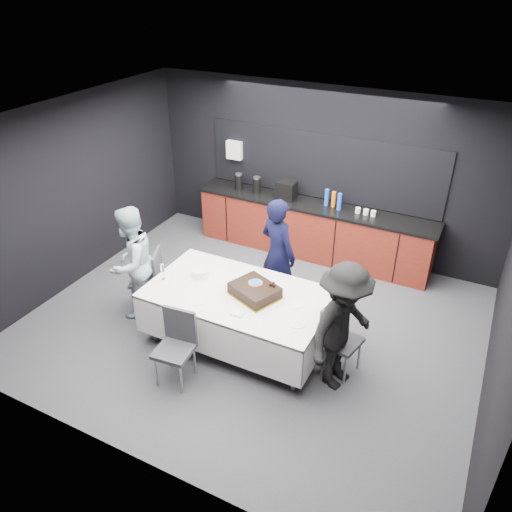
% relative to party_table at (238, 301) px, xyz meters
% --- Properties ---
extents(ground, '(6.00, 6.00, 0.00)m').
position_rel_party_table_xyz_m(ground, '(0.00, 0.40, -0.64)').
color(ground, '#424247').
rests_on(ground, ground).
extents(room_shell, '(6.04, 5.04, 2.82)m').
position_rel_party_table_xyz_m(room_shell, '(0.00, 0.40, 1.22)').
color(room_shell, white).
rests_on(room_shell, ground).
extents(kitchenette, '(4.10, 0.64, 2.05)m').
position_rel_party_table_xyz_m(kitchenette, '(-0.02, 2.62, -0.10)').
color(kitchenette, '#5D180E').
rests_on(kitchenette, ground).
extents(party_table, '(2.32, 1.32, 0.78)m').
position_rel_party_table_xyz_m(party_table, '(0.00, 0.00, 0.00)').
color(party_table, '#99999E').
rests_on(party_table, ground).
extents(cake_assembly, '(0.74, 0.68, 0.18)m').
position_rel_party_table_xyz_m(cake_assembly, '(0.22, 0.04, 0.21)').
color(cake_assembly, gold).
rests_on(cake_assembly, party_table).
extents(plate_stack, '(0.22, 0.22, 0.10)m').
position_rel_party_table_xyz_m(plate_stack, '(-0.64, 0.11, 0.19)').
color(plate_stack, white).
rests_on(plate_stack, party_table).
extents(loose_plate_near, '(0.20, 0.20, 0.01)m').
position_rel_party_table_xyz_m(loose_plate_near, '(-0.36, -0.41, 0.14)').
color(loose_plate_near, white).
rests_on(loose_plate_near, party_table).
extents(loose_plate_right_a, '(0.20, 0.20, 0.01)m').
position_rel_party_table_xyz_m(loose_plate_right_a, '(0.74, 0.08, 0.14)').
color(loose_plate_right_a, white).
rests_on(loose_plate_right_a, party_table).
extents(loose_plate_right_b, '(0.19, 0.19, 0.01)m').
position_rel_party_table_xyz_m(loose_plate_right_b, '(0.92, -0.25, 0.14)').
color(loose_plate_right_b, white).
rests_on(loose_plate_right_b, party_table).
extents(loose_plate_far, '(0.21, 0.21, 0.01)m').
position_rel_party_table_xyz_m(loose_plate_far, '(0.14, 0.31, 0.14)').
color(loose_plate_far, white).
rests_on(loose_plate_far, party_table).
extents(fork_pile, '(0.16, 0.10, 0.02)m').
position_rel_party_table_xyz_m(fork_pile, '(0.21, -0.41, 0.15)').
color(fork_pile, white).
rests_on(fork_pile, party_table).
extents(champagne_flute, '(0.06, 0.06, 0.22)m').
position_rel_party_table_xyz_m(champagne_flute, '(-1.03, -0.17, 0.30)').
color(champagne_flute, white).
rests_on(champagne_flute, party_table).
extents(chair_left, '(0.55, 0.55, 0.92)m').
position_rel_party_table_xyz_m(chair_left, '(-1.48, 0.12, -0.11)').
color(chair_left, '#323238').
rests_on(chair_left, ground).
extents(chair_right, '(0.50, 0.50, 0.92)m').
position_rel_party_table_xyz_m(chair_right, '(1.29, 0.09, -0.11)').
color(chair_right, '#323238').
rests_on(chair_right, ground).
extents(chair_near, '(0.46, 0.46, 0.92)m').
position_rel_party_table_xyz_m(chair_near, '(-0.34, -0.90, -0.11)').
color(chair_near, '#323238').
rests_on(chair_near, ground).
extents(person_center, '(0.71, 0.59, 1.68)m').
position_rel_party_table_xyz_m(person_center, '(0.08, 1.02, 0.20)').
color(person_center, black).
rests_on(person_center, ground).
extents(person_left, '(0.63, 0.80, 1.63)m').
position_rel_party_table_xyz_m(person_left, '(-1.62, -0.08, 0.18)').
color(person_left, '#A0B8C9').
rests_on(person_left, ground).
extents(person_right, '(0.86, 1.18, 1.64)m').
position_rel_party_table_xyz_m(person_right, '(1.42, -0.13, 0.18)').
color(person_right, black).
rests_on(person_right, ground).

